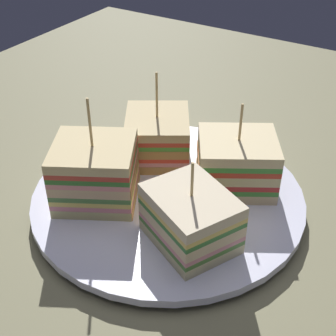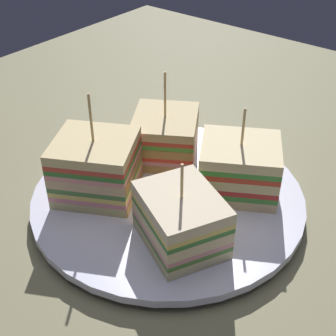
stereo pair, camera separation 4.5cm
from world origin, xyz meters
TOP-DOWN VIEW (x-y plane):
  - ground_plane at (0.00, 0.00)cm, footprint 90.33×99.28cm
  - plate at (0.00, 0.00)cm, footprint 26.57×26.57cm
  - sandwich_wedge_0 at (-4.47, 5.14)cm, footprint 9.53×9.83cm
  - sandwich_wedge_1 at (-5.48, -4.05)cm, footprint 9.84×9.58cm
  - sandwich_wedge_2 at (5.01, -4.60)cm, footprint 9.35×8.64cm
  - sandwich_wedge_3 at (4.94, 4.69)cm, footprint 9.75×9.40cm

SIDE VIEW (x-z plane):
  - ground_plane at x=0.00cm, z-range -1.80..0.00cm
  - plate at x=0.00cm, z-range 0.15..1.57cm
  - sandwich_wedge_0 at x=-4.47cm, z-range -1.08..8.65cm
  - sandwich_wedge_2 at x=5.01cm, z-range -0.20..7.95cm
  - sandwich_wedge_3 at x=4.94cm, z-range -0.49..8.55cm
  - sandwich_wedge_1 at x=-5.48cm, z-range -0.98..9.67cm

